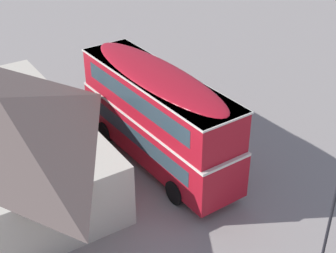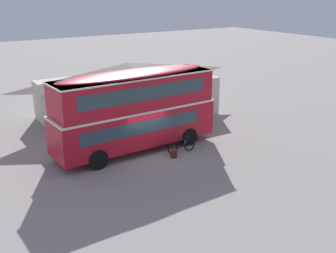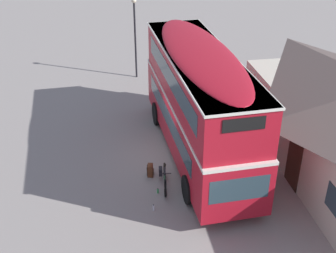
{
  "view_description": "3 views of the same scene",
  "coord_description": "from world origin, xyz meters",
  "px_view_note": "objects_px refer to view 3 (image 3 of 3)",
  "views": [
    {
      "loc": [
        -17.01,
        11.46,
        13.93
      ],
      "look_at": [
        -0.04,
        0.36,
        1.73
      ],
      "focal_mm": 52.96,
      "sensor_mm": 36.0,
      "label": 1
    },
    {
      "loc": [
        -10.81,
        -19.15,
        9.16
      ],
      "look_at": [
        1.54,
        -0.06,
        1.48
      ],
      "focal_mm": 43.76,
      "sensor_mm": 36.0,
      "label": 2
    },
    {
      "loc": [
        15.73,
        -3.1,
        10.6
      ],
      "look_at": [
        0.08,
        -0.35,
        1.59
      ],
      "focal_mm": 47.55,
      "sensor_mm": 36.0,
      "label": 3
    }
  ],
  "objects_px": {
    "double_decker_bus": "(199,100)",
    "backpack_on_ground": "(150,170)",
    "water_bottle_clear_plastic": "(154,208)",
    "touring_bicycle": "(164,178)",
    "street_lamp": "(135,30)",
    "water_bottle_green_metal": "(158,191)"
  },
  "relations": [
    {
      "from": "touring_bicycle",
      "to": "backpack_on_ground",
      "type": "xyz_separation_m",
      "value": [
        -0.77,
        -0.45,
        -0.09
      ]
    },
    {
      "from": "double_decker_bus",
      "to": "water_bottle_clear_plastic",
      "type": "distance_m",
      "value": 4.85
    },
    {
      "from": "water_bottle_green_metal",
      "to": "street_lamp",
      "type": "distance_m",
      "value": 11.68
    },
    {
      "from": "backpack_on_ground",
      "to": "water_bottle_green_metal",
      "type": "distance_m",
      "value": 1.21
    },
    {
      "from": "double_decker_bus",
      "to": "backpack_on_ground",
      "type": "xyz_separation_m",
      "value": [
        1.21,
        -2.22,
        -2.36
      ]
    },
    {
      "from": "street_lamp",
      "to": "double_decker_bus",
      "type": "bearing_deg",
      "value": 10.34
    },
    {
      "from": "double_decker_bus",
      "to": "water_bottle_green_metal",
      "type": "height_order",
      "value": "double_decker_bus"
    },
    {
      "from": "double_decker_bus",
      "to": "touring_bicycle",
      "type": "xyz_separation_m",
      "value": [
        1.98,
        -1.78,
        -2.27
      ]
    },
    {
      "from": "touring_bicycle",
      "to": "water_bottle_green_metal",
      "type": "height_order",
      "value": "touring_bicycle"
    },
    {
      "from": "water_bottle_green_metal",
      "to": "street_lamp",
      "type": "bearing_deg",
      "value": 177.63
    },
    {
      "from": "double_decker_bus",
      "to": "backpack_on_ground",
      "type": "bearing_deg",
      "value": -61.46
    },
    {
      "from": "backpack_on_ground",
      "to": "water_bottle_green_metal",
      "type": "height_order",
      "value": "backpack_on_ground"
    },
    {
      "from": "double_decker_bus",
      "to": "water_bottle_green_metal",
      "type": "relative_size",
      "value": 47.85
    },
    {
      "from": "water_bottle_green_metal",
      "to": "backpack_on_ground",
      "type": "bearing_deg",
      "value": -173.99
    },
    {
      "from": "backpack_on_ground",
      "to": "water_bottle_clear_plastic",
      "type": "distance_m",
      "value": 2.17
    },
    {
      "from": "touring_bicycle",
      "to": "backpack_on_ground",
      "type": "bearing_deg",
      "value": -149.9
    },
    {
      "from": "double_decker_bus",
      "to": "street_lamp",
      "type": "xyz_separation_m",
      "value": [
        -8.94,
        -1.63,
        0.25
      ]
    },
    {
      "from": "double_decker_bus",
      "to": "water_bottle_clear_plastic",
      "type": "height_order",
      "value": "double_decker_bus"
    },
    {
      "from": "touring_bicycle",
      "to": "water_bottle_green_metal",
      "type": "relative_size",
      "value": 8.53
    },
    {
      "from": "touring_bicycle",
      "to": "backpack_on_ground",
      "type": "relative_size",
      "value": 3.2
    },
    {
      "from": "water_bottle_green_metal",
      "to": "water_bottle_clear_plastic",
      "type": "distance_m",
      "value": 1.02
    },
    {
      "from": "street_lamp",
      "to": "touring_bicycle",
      "type": "bearing_deg",
      "value": -0.77
    }
  ]
}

